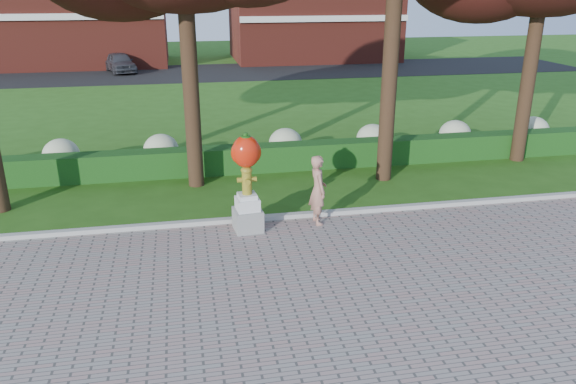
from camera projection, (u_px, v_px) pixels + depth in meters
name	position (u px, v px, depth m)	size (l,w,h in m)	color
ground	(311.00, 279.00, 11.06)	(100.00, 100.00, 0.00)	#2A5715
curb	(283.00, 217.00, 13.80)	(40.00, 0.18, 0.15)	#ADADA5
lawn_hedge	(260.00, 158.00, 17.37)	(24.00, 0.70, 0.80)	#134515
hydrangea_row	(273.00, 144.00, 18.34)	(20.10, 1.10, 0.99)	#B2B78C
street	(214.00, 72.00, 36.83)	(50.00, 8.00, 0.02)	black
building_left	(63.00, 14.00, 39.36)	(14.00, 8.00, 7.00)	maroon
building_right	(312.00, 16.00, 42.67)	(12.00, 8.00, 6.40)	maroon
hydrant_sculpture	(247.00, 180.00, 12.75)	(0.69, 0.69, 2.34)	gray
woman	(318.00, 190.00, 13.28)	(0.62, 0.40, 1.69)	#AF7864
parked_car	(120.00, 62.00, 36.63)	(1.51, 3.76, 1.28)	#43454B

